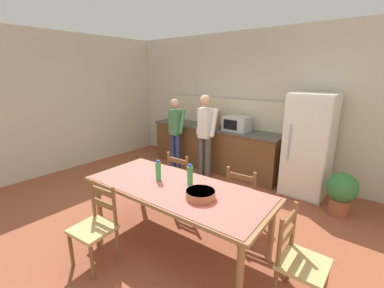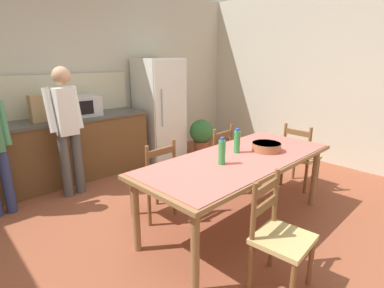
{
  "view_description": "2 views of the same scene",
  "coord_description": "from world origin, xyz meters",
  "px_view_note": "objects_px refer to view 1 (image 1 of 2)",
  "views": [
    {
      "loc": [
        2.36,
        -2.33,
        2.08
      ],
      "look_at": [
        0.31,
        0.2,
        1.17
      ],
      "focal_mm": 24.0,
      "sensor_mm": 36.0,
      "label": 1
    },
    {
      "loc": [
        -1.89,
        -2.12,
        1.77
      ],
      "look_at": [
        0.11,
        0.07,
        0.91
      ],
      "focal_mm": 28.0,
      "sensor_mm": 36.0,
      "label": 2
    }
  ],
  "objects_px": {
    "chair_head_end": "(299,261)",
    "person_at_sink": "(175,130)",
    "dining_table": "(176,192)",
    "microwave": "(237,124)",
    "bottle_near_centre": "(158,171)",
    "bottle_off_centre": "(190,176)",
    "chair_side_far_right": "(243,199)",
    "chair_side_far_left": "(183,181)",
    "person_at_counter": "(205,132)",
    "refrigerator": "(309,145)",
    "potted_plant": "(341,191)",
    "chair_side_near_left": "(95,226)",
    "serving_bowl": "(200,194)",
    "paper_bag": "(214,119)"
  },
  "relations": [
    {
      "from": "chair_side_far_left",
      "to": "person_at_counter",
      "type": "distance_m",
      "value": 1.39
    },
    {
      "from": "paper_bag",
      "to": "chair_head_end",
      "type": "xyz_separation_m",
      "value": [
        2.6,
        -2.41,
        -0.68
      ]
    },
    {
      "from": "refrigerator",
      "to": "person_at_sink",
      "type": "bearing_deg",
      "value": -169.71
    },
    {
      "from": "bottle_off_centre",
      "to": "chair_side_far_left",
      "type": "height_order",
      "value": "bottle_off_centre"
    },
    {
      "from": "dining_table",
      "to": "bottle_near_centre",
      "type": "bearing_deg",
      "value": -177.55
    },
    {
      "from": "bottle_near_centre",
      "to": "chair_head_end",
      "type": "bearing_deg",
      "value": 2.5
    },
    {
      "from": "chair_side_far_right",
      "to": "chair_side_far_left",
      "type": "distance_m",
      "value": 1.03
    },
    {
      "from": "chair_side_far_left",
      "to": "person_at_sink",
      "type": "relative_size",
      "value": 0.59
    },
    {
      "from": "chair_head_end",
      "to": "potted_plant",
      "type": "height_order",
      "value": "chair_head_end"
    },
    {
      "from": "bottle_near_centre",
      "to": "dining_table",
      "type": "bearing_deg",
      "value": 2.45
    },
    {
      "from": "microwave",
      "to": "dining_table",
      "type": "height_order",
      "value": "microwave"
    },
    {
      "from": "serving_bowl",
      "to": "chair_head_end",
      "type": "relative_size",
      "value": 0.35
    },
    {
      "from": "microwave",
      "to": "person_at_sink",
      "type": "distance_m",
      "value": 1.36
    },
    {
      "from": "dining_table",
      "to": "chair_side_far_right",
      "type": "distance_m",
      "value": 0.97
    },
    {
      "from": "microwave",
      "to": "bottle_near_centre",
      "type": "relative_size",
      "value": 1.85
    },
    {
      "from": "microwave",
      "to": "chair_side_far_right",
      "type": "xyz_separation_m",
      "value": [
        1.08,
        -1.69,
        -0.65
      ]
    },
    {
      "from": "refrigerator",
      "to": "microwave",
      "type": "relative_size",
      "value": 3.53
    },
    {
      "from": "bottle_near_centre",
      "to": "refrigerator",
      "type": "bearing_deg",
      "value": 66.23
    },
    {
      "from": "chair_side_far_left",
      "to": "microwave",
      "type": "bearing_deg",
      "value": -89.74
    },
    {
      "from": "serving_bowl",
      "to": "person_at_counter",
      "type": "relative_size",
      "value": 0.19
    },
    {
      "from": "chair_side_far_right",
      "to": "potted_plant",
      "type": "bearing_deg",
      "value": -132.72
    },
    {
      "from": "refrigerator",
      "to": "chair_side_far_left",
      "type": "relative_size",
      "value": 1.94
    },
    {
      "from": "chair_head_end",
      "to": "person_at_sink",
      "type": "relative_size",
      "value": 0.59
    },
    {
      "from": "bottle_near_centre",
      "to": "serving_bowl",
      "type": "bearing_deg",
      "value": -3.59
    },
    {
      "from": "microwave",
      "to": "chair_side_near_left",
      "type": "distance_m",
      "value": 3.35
    },
    {
      "from": "microwave",
      "to": "paper_bag",
      "type": "relative_size",
      "value": 1.39
    },
    {
      "from": "chair_side_far_right",
      "to": "person_at_sink",
      "type": "bearing_deg",
      "value": -32.14
    },
    {
      "from": "bottle_off_centre",
      "to": "dining_table",
      "type": "bearing_deg",
      "value": -130.93
    },
    {
      "from": "chair_side_near_left",
      "to": "person_at_counter",
      "type": "xyz_separation_m",
      "value": [
        -0.53,
        2.76,
        0.5
      ]
    },
    {
      "from": "chair_head_end",
      "to": "person_at_counter",
      "type": "bearing_deg",
      "value": 51.93
    },
    {
      "from": "bottle_near_centre",
      "to": "potted_plant",
      "type": "height_order",
      "value": "bottle_near_centre"
    },
    {
      "from": "paper_bag",
      "to": "microwave",
      "type": "bearing_deg",
      "value": 0.77
    },
    {
      "from": "dining_table",
      "to": "chair_head_end",
      "type": "bearing_deg",
      "value": 2.51
    },
    {
      "from": "refrigerator",
      "to": "potted_plant",
      "type": "xyz_separation_m",
      "value": [
        0.63,
        -0.43,
        -0.5
      ]
    },
    {
      "from": "microwave",
      "to": "person_at_counter",
      "type": "relative_size",
      "value": 0.3
    },
    {
      "from": "paper_bag",
      "to": "potted_plant",
      "type": "bearing_deg",
      "value": -9.57
    },
    {
      "from": "paper_bag",
      "to": "chair_side_far_left",
      "type": "relative_size",
      "value": 0.4
    },
    {
      "from": "paper_bag",
      "to": "person_at_counter",
      "type": "relative_size",
      "value": 0.22
    },
    {
      "from": "chair_side_far_right",
      "to": "person_at_sink",
      "type": "xyz_separation_m",
      "value": [
        -2.32,
        1.19,
        0.43
      ]
    },
    {
      "from": "person_at_counter",
      "to": "bottle_off_centre",
      "type": "bearing_deg",
      "value": -148.55
    },
    {
      "from": "bottle_off_centre",
      "to": "potted_plant",
      "type": "distance_m",
      "value": 2.38
    },
    {
      "from": "chair_side_far_right",
      "to": "dining_table",
      "type": "bearing_deg",
      "value": 53.75
    },
    {
      "from": "chair_side_far_left",
      "to": "person_at_counter",
      "type": "relative_size",
      "value": 0.54
    },
    {
      "from": "dining_table",
      "to": "serving_bowl",
      "type": "bearing_deg",
      "value": -7.83
    },
    {
      "from": "bottle_near_centre",
      "to": "person_at_sink",
      "type": "bearing_deg",
      "value": 127.9
    },
    {
      "from": "paper_bag",
      "to": "chair_side_far_right",
      "type": "bearing_deg",
      "value": -45.47
    },
    {
      "from": "microwave",
      "to": "bottle_off_centre",
      "type": "xyz_separation_m",
      "value": [
        0.71,
        -2.36,
        -0.19
      ]
    },
    {
      "from": "chair_side_far_left",
      "to": "person_at_counter",
      "type": "bearing_deg",
      "value": -70.33
    },
    {
      "from": "bottle_off_centre",
      "to": "person_at_counter",
      "type": "relative_size",
      "value": 0.16
    },
    {
      "from": "dining_table",
      "to": "person_at_sink",
      "type": "distance_m",
      "value": 2.71
    }
  ]
}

